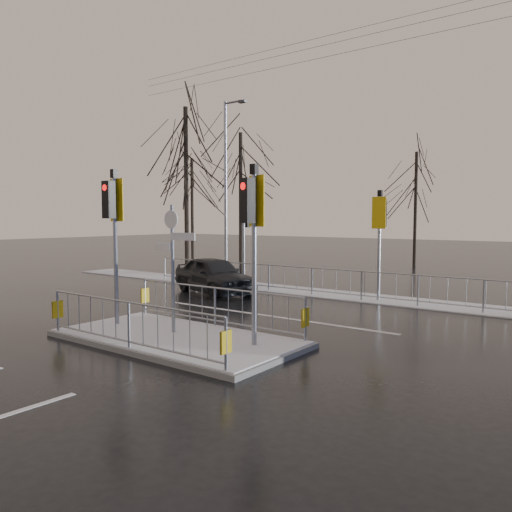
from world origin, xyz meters
The scene contains 11 objects.
ground centered at (0.00, 0.00, 0.00)m, with size 120.00×120.00×0.00m, color black.
snow_verge centered at (0.00, 8.60, 0.02)m, with size 30.00×2.00×0.04m, color white.
lane_markings centered at (0.00, -0.33, 0.00)m, with size 8.00×11.38×0.01m.
traffic_island centered at (-0.01, 0.01, 0.39)m, with size 6.00×3.04×4.15m.
far_kerb_fixtures centered at (0.29, 8.09, 1.02)m, with size 18.00×0.65×3.83m.
car_far_lane centered at (-4.32, 6.20, 0.71)m, with size 1.68×4.17×1.42m, color black.
tree_near_a centered at (-10.50, 11.00, 6.11)m, with size 4.75×4.75×8.97m.
tree_near_b centered at (-8.00, 12.50, 5.15)m, with size 4.00×4.00×7.55m.
tree_near_c centered at (-12.50, 13.50, 4.50)m, with size 3.50×3.50×6.61m.
tree_far_a centered at (-2.00, 22.00, 4.82)m, with size 3.75×3.75×7.08m.
street_lamp_left centered at (-6.43, 9.50, 4.49)m, with size 1.25×0.18×8.20m.
Camera 1 is at (8.43, -8.14, 2.90)m, focal length 35.00 mm.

